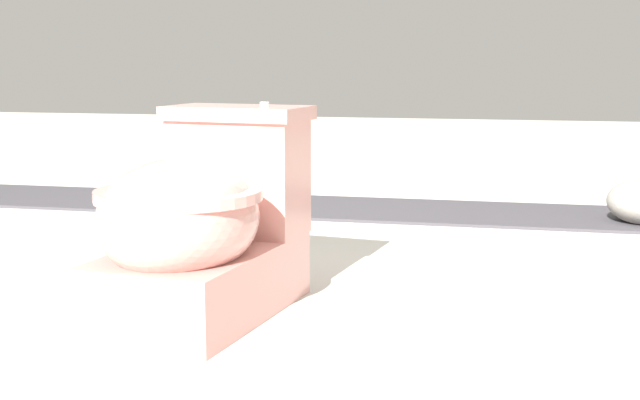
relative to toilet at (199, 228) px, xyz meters
name	(u,v)px	position (x,y,z in m)	size (l,w,h in m)	color
ground_plane	(239,295)	(-0.20, 0.03, -0.22)	(14.00, 14.00, 0.00)	beige
gravel_strip	(462,213)	(-1.59, 0.53, -0.21)	(0.56, 8.00, 0.01)	#423F44
toilet	(199,228)	(0.00, 0.00, 0.00)	(0.68, 0.46, 0.52)	#E09E93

